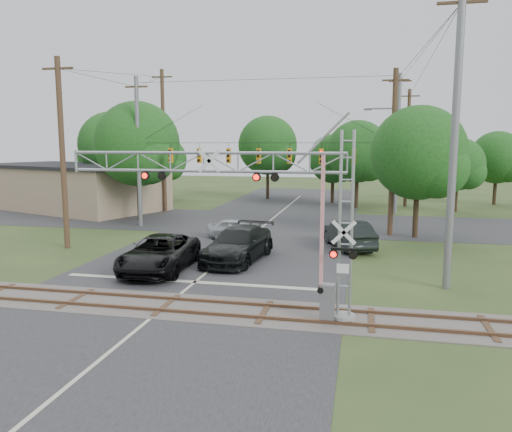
% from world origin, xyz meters
% --- Properties ---
extents(ground, '(160.00, 160.00, 0.00)m').
position_xyz_m(ground, '(0.00, 0.00, 0.00)').
color(ground, '#2F441F').
rests_on(ground, ground).
extents(road_main, '(14.00, 90.00, 0.02)m').
position_xyz_m(road_main, '(0.00, 10.00, 0.01)').
color(road_main, '#262729').
rests_on(road_main, ground).
extents(road_cross, '(90.00, 12.00, 0.02)m').
position_xyz_m(road_cross, '(0.00, 24.00, 0.01)').
color(road_cross, '#262729').
rests_on(road_cross, ground).
extents(railroad_track, '(90.00, 3.20, 0.17)m').
position_xyz_m(railroad_track, '(0.00, 2.00, 0.03)').
color(railroad_track, '#534F48').
rests_on(railroad_track, ground).
extents(crossing_gantry, '(10.98, 0.88, 6.92)m').
position_xyz_m(crossing_gantry, '(3.79, 1.64, 4.32)').
color(crossing_gantry, gray).
rests_on(crossing_gantry, ground).
extents(traffic_signal_span, '(19.34, 0.36, 11.50)m').
position_xyz_m(traffic_signal_span, '(0.88, 20.00, 5.71)').
color(traffic_signal_span, slate).
rests_on(traffic_signal_span, ground).
extents(pickup_black, '(3.37, 6.56, 1.77)m').
position_xyz_m(pickup_black, '(-2.50, 7.28, 0.88)').
color(pickup_black, black).
rests_on(pickup_black, ground).
extents(car_dark, '(3.33, 6.66, 1.86)m').
position_xyz_m(car_dark, '(0.91, 10.18, 0.93)').
color(car_dark, black).
rests_on(car_dark, ground).
extents(sedan_silver, '(3.97, 1.61, 1.35)m').
position_xyz_m(sedan_silver, '(-0.84, 16.64, 0.67)').
color(sedan_silver, '#ADAFB5').
rests_on(sedan_silver, ground).
extents(suv_dark, '(3.66, 5.67, 1.76)m').
position_xyz_m(suv_dark, '(6.74, 14.92, 0.88)').
color(suv_dark, black).
rests_on(suv_dark, ground).
extents(commercial_building, '(21.01, 15.48, 4.41)m').
position_xyz_m(commercial_building, '(-20.88, 28.50, 2.21)').
color(commercial_building, gray).
rests_on(commercial_building, ground).
extents(streetlight, '(2.53, 0.26, 9.48)m').
position_xyz_m(streetlight, '(9.66, 26.80, 5.30)').
color(streetlight, slate).
rests_on(streetlight, ground).
extents(utility_poles, '(24.70, 30.69, 13.20)m').
position_xyz_m(utility_poles, '(2.52, 23.04, 6.34)').
color(utility_poles, '#42321E').
rests_on(utility_poles, ground).
extents(treeline, '(49.47, 28.36, 9.92)m').
position_xyz_m(treeline, '(-2.59, 32.90, 5.68)').
color(treeline, '#322417').
rests_on(treeline, ground).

